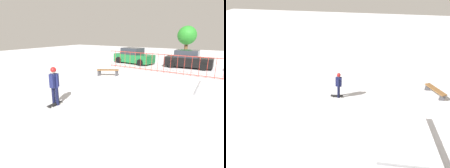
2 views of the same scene
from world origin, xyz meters
The scene contains 9 objects.
ground_plane centered at (0.00, 0.00, 0.00)m, with size 60.00×60.00×0.00m, color silver.
skate_ramp centered at (1.81, 0.19, 0.32)m, with size 5.51×2.84×0.74m.
skater centered at (-2.20, -3.46, 1.01)m, with size 0.44×0.39×1.73m.
skateboard centered at (-2.14, -3.58, 0.08)m, with size 0.31×0.81×0.09m.
perimeter_fence centered at (0.00, 6.14, 0.77)m, with size 11.16×0.99×1.50m.
park_bench centered at (-3.43, 2.77, 0.36)m, with size 1.59×1.14×0.48m.
parked_car_green centered at (-4.45, 9.23, 0.72)m, with size 4.34×2.48×1.60m.
parked_car_black centered at (0.92, 9.54, 0.72)m, with size 4.15×2.02×1.60m.
distant_tree centered at (-0.28, 14.07, 2.77)m, with size 2.06×2.06×3.86m.
Camera 1 is at (4.31, -9.13, 3.18)m, focal length 31.11 mm.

